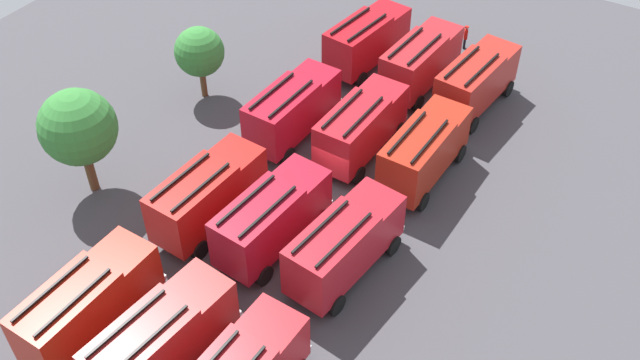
# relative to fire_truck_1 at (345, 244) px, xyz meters

# --- Properties ---
(ground_plane) EXTENTS (62.87, 62.87, 0.00)m
(ground_plane) POSITION_rel_fire_truck_1_xyz_m (4.04, 3.89, -2.15)
(ground_plane) COLOR #423F44
(fire_truck_1) EXTENTS (7.43, 3.40, 3.88)m
(fire_truck_1) POSITION_rel_fire_truck_1_xyz_m (0.00, 0.00, 0.00)
(fire_truck_1) COLOR #AF1822
(fire_truck_1) RESTS_ON ground
(fire_truck_2) EXTENTS (7.27, 2.92, 3.88)m
(fire_truck_2) POSITION_rel_fire_truck_1_xyz_m (8.57, -0.26, 0.00)
(fire_truck_2) COLOR #A22213
(fire_truck_2) RESTS_ON ground
(fire_truck_3) EXTENTS (7.41, 3.34, 3.88)m
(fire_truck_3) POSITION_rel_fire_truck_1_xyz_m (16.52, -0.14, 0.00)
(fire_truck_3) COLOR #A8221A
(fire_truck_3) RESTS_ON ground
(fire_truck_4) EXTENTS (7.41, 3.35, 3.88)m
(fire_truck_4) POSITION_rel_fire_truck_1_xyz_m (-8.96, 4.03, 0.00)
(fire_truck_4) COLOR #A3211F
(fire_truck_4) RESTS_ON ground
(fire_truck_5) EXTENTS (7.38, 3.24, 3.88)m
(fire_truck_5) POSITION_rel_fire_truck_1_xyz_m (-0.33, 4.10, 0.00)
(fire_truck_5) COLOR maroon
(fire_truck_5) RESTS_ON ground
(fire_truck_6) EXTENTS (7.26, 2.90, 3.88)m
(fire_truck_6) POSITION_rel_fire_truck_1_xyz_m (8.63, 3.85, 0.00)
(fire_truck_6) COLOR #AD1721
(fire_truck_6) RESTS_ON ground
(fire_truck_7) EXTENTS (7.34, 3.12, 3.88)m
(fire_truck_7) POSITION_rel_fire_truck_1_xyz_m (16.77, 3.87, 0.00)
(fire_truck_7) COLOR #A41C21
(fire_truck_7) RESTS_ON ground
(fire_truck_8) EXTENTS (7.25, 2.89, 3.88)m
(fire_truck_8) POSITION_rel_fire_truck_1_xyz_m (-9.22, 8.18, 0.00)
(fire_truck_8) COLOR #AC1E0F
(fire_truck_8) RESTS_ON ground
(fire_truck_9) EXTENTS (7.33, 3.09, 3.88)m
(fire_truck_9) POSITION_rel_fire_truck_1_xyz_m (-0.67, 7.98, 0.00)
(fire_truck_9) COLOR #A91611
(fire_truck_9) RESTS_ON ground
(fire_truck_10) EXTENTS (7.29, 2.98, 3.88)m
(fire_truck_10) POSITION_rel_fire_truck_1_xyz_m (7.95, 8.23, 0.00)
(fire_truck_10) COLOR #A91021
(fire_truck_10) RESTS_ON ground
(fire_truck_11) EXTENTS (7.44, 3.45, 3.88)m
(fire_truck_11) POSITION_rel_fire_truck_1_xyz_m (17.24, 8.17, 0.00)
(fire_truck_11) COLOR #A81018
(fire_truck_11) RESTS_ON ground
(firefighter_0) EXTENTS (0.44, 0.48, 1.63)m
(firefighter_0) POSITION_rel_fire_truck_1_xyz_m (8.72, 5.89, -1.25)
(firefighter_0) COLOR black
(firefighter_0) RESTS_ON ground
(firefighter_1) EXTENTS (0.44, 0.48, 1.80)m
(firefighter_1) POSITION_rel_fire_truck_1_xyz_m (12.95, 10.11, -1.13)
(firefighter_1) COLOR black
(firefighter_1) RESTS_ON ground
(firefighter_3) EXTENTS (0.48, 0.40, 1.77)m
(firefighter_3) POSITION_rel_fire_truck_1_xyz_m (23.00, 3.17, -1.15)
(firefighter_3) COLOR black
(firefighter_3) RESTS_ON ground
(firefighter_4) EXTENTS (0.45, 0.48, 1.78)m
(firefighter_4) POSITION_rel_fire_truck_1_xyz_m (21.52, 1.11, -1.15)
(firefighter_4) COLOR black
(firefighter_4) RESTS_ON ground
(tree_0) EXTENTS (4.24, 4.24, 6.57)m
(tree_0) POSITION_rel_fire_truck_1_xyz_m (-1.98, 15.43, 2.26)
(tree_0) COLOR brown
(tree_0) RESTS_ON ground
(tree_1) EXTENTS (3.22, 3.22, 5.00)m
(tree_1) POSITION_rel_fire_truck_1_xyz_m (8.54, 15.66, 1.21)
(tree_1) COLOR brown
(tree_1) RESTS_ON ground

